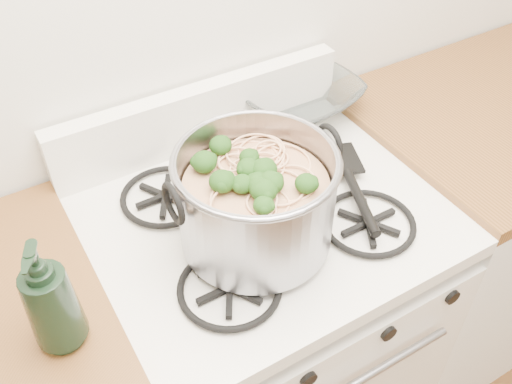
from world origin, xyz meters
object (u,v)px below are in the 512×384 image
stock_pot (256,202)px  spatula (340,157)px  glass_bowl (297,103)px  bottle (49,297)px  gas_range (263,333)px

stock_pot → spatula: size_ratio=1.13×
glass_bowl → bottle: bearing=-152.9°
spatula → bottle: size_ratio=1.31×
spatula → glass_bowl: glass_bowl is taller
glass_bowl → bottle: (-0.74, -0.38, 0.10)m
spatula → bottle: bottle is taller
gas_range → glass_bowl: bearing=46.2°
gas_range → spatula: 0.55m
stock_pot → bottle: bottle is taller
stock_pot → spatula: 0.33m
bottle → glass_bowl: bearing=51.2°
stock_pot → bottle: size_ratio=1.48×
glass_bowl → gas_range: bearing=-133.8°
gas_range → spatula: bearing=10.2°
bottle → stock_pot: bearing=29.1°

